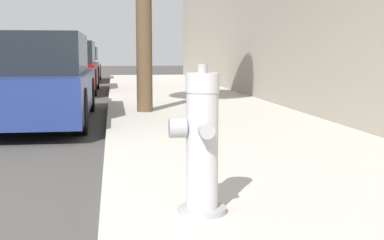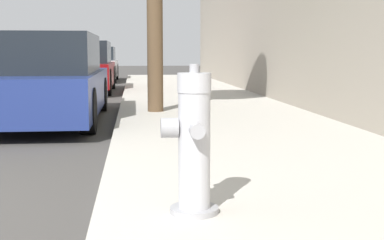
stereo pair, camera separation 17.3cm
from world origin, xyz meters
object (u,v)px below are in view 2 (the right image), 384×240
at_px(parked_car_near, 45,80).
at_px(parked_car_far, 93,65).
at_px(parked_car_mid, 81,68).
at_px(fire_hydrant, 193,145).

bearing_deg(parked_car_near, parked_car_far, 90.71).
distance_m(parked_car_near, parked_car_mid, 6.25).
height_order(fire_hydrant, parked_car_far, parked_car_far).
bearing_deg(fire_hydrant, parked_car_mid, 98.74).
distance_m(fire_hydrant, parked_car_far, 17.23).
height_order(fire_hydrant, parked_car_near, parked_car_near).
bearing_deg(parked_car_far, parked_car_mid, -89.16).
height_order(parked_car_near, parked_car_mid, parked_car_mid).
relative_size(fire_hydrant, parked_car_mid, 0.22).
xyz_separation_m(parked_car_near, parked_car_mid, (-0.07, 6.25, 0.01)).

